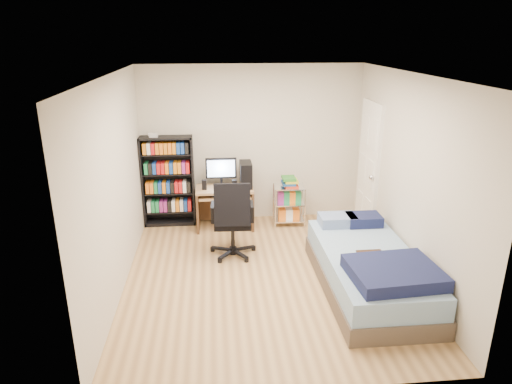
{
  "coord_description": "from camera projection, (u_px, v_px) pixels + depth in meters",
  "views": [
    {
      "loc": [
        -0.61,
        -5.11,
        2.93
      ],
      "look_at": [
        -0.08,
        0.4,
        1.0
      ],
      "focal_mm": 32.0,
      "sensor_mm": 36.0,
      "label": 1
    }
  ],
  "objects": [
    {
      "name": "bed",
      "position": [
        369.0,
        269.0,
        5.43
      ],
      "size": [
        1.08,
        2.16,
        0.62
      ],
      "color": "brown",
      "rests_on": "room"
    },
    {
      "name": "door",
      "position": [
        368.0,
        168.0,
        6.92
      ],
      "size": [
        0.12,
        0.8,
        2.0
      ],
      "color": "white",
      "rests_on": "room"
    },
    {
      "name": "office_chair",
      "position": [
        233.0,
        232.0,
        6.25
      ],
      "size": [
        0.68,
        0.68,
        1.1
      ],
      "rotation": [
        0.0,
        0.0,
        -0.04
      ],
      "color": "black",
      "rests_on": "room"
    },
    {
      "name": "wire_cart",
      "position": [
        289.0,
        194.0,
        7.24
      ],
      "size": [
        0.51,
        0.37,
        0.79
      ],
      "rotation": [
        0.0,
        0.0,
        -0.04
      ],
      "color": "silver",
      "rests_on": "room"
    },
    {
      "name": "room",
      "position": [
        266.0,
        183.0,
        5.41
      ],
      "size": [
        3.58,
        4.08,
        2.58
      ],
      "color": "tan",
      "rests_on": "ground"
    },
    {
      "name": "media_shelf",
      "position": [
        168.0,
        180.0,
        7.19
      ],
      "size": [
        0.81,
        0.27,
        1.5
      ],
      "color": "black",
      "rests_on": "room"
    },
    {
      "name": "computer_desk",
      "position": [
        230.0,
        191.0,
        7.14
      ],
      "size": [
        0.88,
        0.51,
        1.12
      ],
      "color": "#A48354",
      "rests_on": "room"
    }
  ]
}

